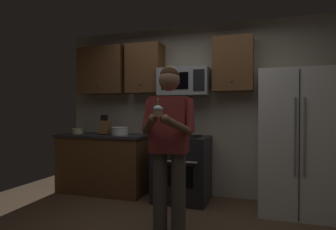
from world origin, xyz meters
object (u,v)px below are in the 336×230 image
refrigerator (296,142)px  oven_range (182,168)px  bowl_small_colored (77,131)px  cupcake (158,111)px  knife_block (105,127)px  person (169,140)px  bowl_large_white (120,131)px  microwave (184,82)px

refrigerator → oven_range: bearing=178.5°
oven_range → refrigerator: (1.50, -0.04, 0.44)m
oven_range → refrigerator: size_ratio=0.52×
bowl_small_colored → cupcake: 2.46m
knife_block → cupcake: cupcake is taller
person → cupcake: 0.44m
bowl_large_white → bowl_small_colored: (-0.78, 0.01, -0.02)m
refrigerator → knife_block: bearing=179.8°
knife_block → bowl_large_white: 0.27m
bowl_small_colored → cupcake: (1.95, -1.47, 0.33)m
microwave → bowl_large_white: microwave is taller
microwave → cupcake: (0.18, -1.61, -0.43)m
oven_range → person: 1.29m
knife_block → bowl_small_colored: 0.53m
person → microwave: bearing=97.9°
bowl_large_white → bowl_small_colored: bowl_large_white is taller
cupcake → refrigerator: bearing=47.6°
oven_range → microwave: bearing=90.0°
oven_range → bowl_small_colored: bowl_small_colored is taller
bowl_large_white → bowl_small_colored: size_ratio=1.41×
bowl_large_white → microwave: bearing=8.4°
refrigerator → cupcake: bearing=-132.4°
bowl_large_white → bowl_small_colored: 0.78m
refrigerator → cupcake: refrigerator is taller
oven_range → cupcake: bearing=-83.2°
bowl_large_white → cupcake: size_ratio=1.51×
knife_block → bowl_large_white: bearing=0.5°
microwave → knife_block: bearing=-173.2°
knife_block → bowl_large_white: knife_block is taller
knife_block → bowl_small_colored: size_ratio=1.72×
oven_range → bowl_large_white: 1.12m
oven_range → bowl_small_colored: bearing=-179.4°
bowl_small_colored → refrigerator: bearing=-0.4°
refrigerator → bowl_small_colored: (-3.27, 0.02, 0.07)m
microwave → knife_block: microwave is taller
microwave → bowl_small_colored: 1.93m
person → bowl_small_colored: bearing=149.7°
knife_block → bowl_large_white: (0.26, 0.00, -0.05)m
refrigerator → bowl_small_colored: bearing=179.6°
knife_block → cupcake: size_ratio=1.84×
oven_range → person: person is taller
bowl_small_colored → person: size_ratio=0.11×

